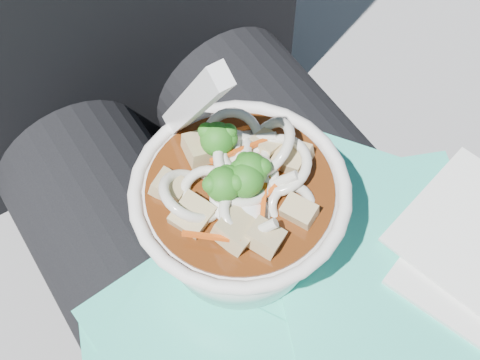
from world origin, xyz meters
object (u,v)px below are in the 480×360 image
lap (283,309)px  person_body (223,209)px  stone_ledge (205,297)px  udon_bowl (240,207)px  plastic_bag (323,301)px

lap → person_body: 0.10m
stone_ledge → udon_bowl: 0.45m
stone_ledge → lap: size_ratio=2.08×
person_body → lap: bearing=-90.0°
person_body → stone_ledge: bearing=90.0°
person_body → udon_bowl: bearing=-109.5°
stone_ledge → plastic_bag: bearing=-88.2°
plastic_bag → lap: bearing=99.9°
lap → plastic_bag: size_ratio=1.25×
person_body → udon_bowl: (-0.02, -0.06, 0.11)m
stone_ledge → person_body: 0.32m
udon_bowl → plastic_bag: bearing=-68.5°
lap → plastic_bag: plastic_bag is taller
stone_ledge → plastic_bag: 0.41m
lap → plastic_bag: (0.01, -0.03, 0.08)m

